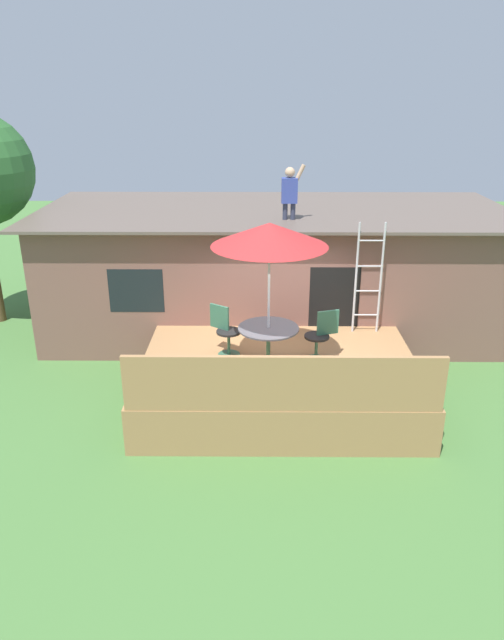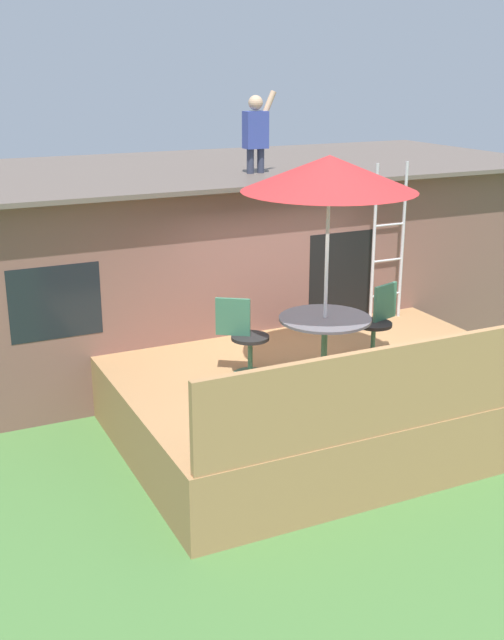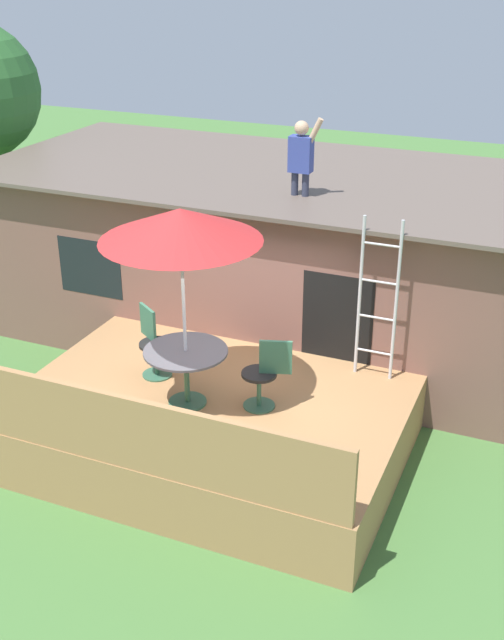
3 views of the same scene
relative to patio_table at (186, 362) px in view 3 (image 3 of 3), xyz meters
The scene contains 10 objects.
ground_plane 1.42m from the patio_table, 52.71° to the left, with size 40.00×40.00×0.00m, color #477538.
house 3.87m from the patio_table, 87.01° to the left, with size 10.50×4.50×2.81m.
deck 1.04m from the patio_table, 52.71° to the left, with size 4.88×3.56×0.80m, color #A87A4C.
deck_railing 1.48m from the patio_table, 82.14° to the right, with size 4.78×0.08×0.90m, color #A87A4C.
patio_table is the anchor object (origin of this frame).
patio_umbrella 1.76m from the patio_table, 104.04° to the left, with size 1.90×1.90×2.54m.
step_ladder 2.58m from the patio_table, 39.49° to the left, with size 0.52×0.04×2.20m.
person_figure 3.44m from the patio_table, 80.39° to the left, with size 0.47×0.20×1.11m.
patio_chair_left 0.93m from the patio_table, 145.66° to the left, with size 0.56×0.46×0.92m.
patio_chair_right 0.98m from the patio_table, 18.06° to the left, with size 0.61×0.44×0.92m.
Camera 3 is at (3.88, -7.80, 5.98)m, focal length 44.27 mm.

